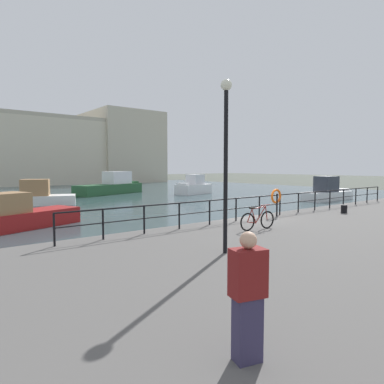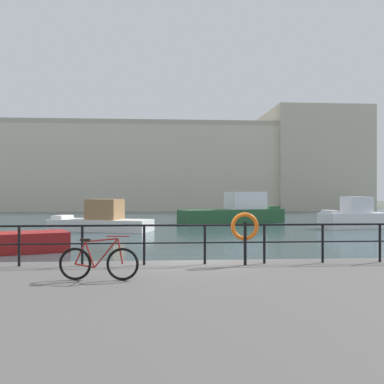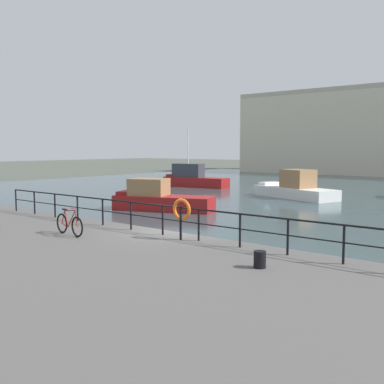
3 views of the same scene
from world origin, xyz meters
TOP-DOWN VIEW (x-y plane):
  - ground_plane at (0.00, 0.00)m, footprint 240.00×240.00m
  - quay_promenade at (0.00, -6.50)m, footprint 56.00×13.00m
  - moored_blue_motorboat at (-18.16, 24.05)m, footprint 7.23×2.50m
  - moored_white_yacht at (-5.07, 20.83)m, footprint 7.78×4.82m
  - moored_green_narrowboat at (-8.76, 8.74)m, footprint 6.74×4.17m
  - quay_railing at (1.84, -0.75)m, footprint 22.82×0.07m
  - parked_bicycle at (-2.35, -2.85)m, footprint 1.77×0.25m
  - mooring_bollard at (5.16, -2.46)m, footprint 0.32×0.32m
  - life_ring_stand at (1.26, -0.95)m, footprint 0.75×0.16m

SIDE VIEW (x-z plane):
  - ground_plane at x=0.00m, z-range 0.00..0.00m
  - quay_promenade at x=0.00m, z-range 0.00..0.92m
  - moored_green_narrowboat at x=-8.76m, z-range -0.26..1.77m
  - moored_white_yacht at x=-5.07m, z-range -0.38..1.93m
  - moored_blue_motorboat at x=-18.16m, z-range -2.12..3.91m
  - mooring_bollard at x=5.16m, z-range 0.92..1.36m
  - parked_bicycle at x=-2.35m, z-range 0.82..1.80m
  - quay_railing at x=1.84m, z-range 1.12..2.20m
  - life_ring_stand at x=1.26m, z-range 1.19..2.59m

